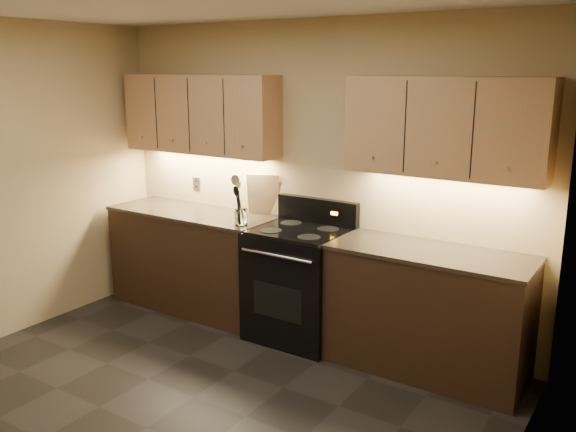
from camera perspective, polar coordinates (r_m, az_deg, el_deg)
name	(u,v)px	position (r m, az deg, el deg)	size (l,w,h in m)	color
floor	(147,428)	(4.16, -13.10, -18.74)	(4.00, 4.00, 0.00)	black
wall_back	(312,178)	(5.17, 2.28, 3.57)	(4.00, 0.04, 2.60)	tan
wall_right	(481,298)	(2.60, 17.59, -7.31)	(0.04, 4.00, 2.60)	tan
counter_left	(194,259)	(5.77, -8.78, -4.03)	(1.62, 0.62, 0.93)	black
counter_right	(427,311)	(4.65, 12.92, -8.67)	(1.46, 0.62, 0.93)	black
stove	(300,282)	(5.08, 1.10, -6.21)	(0.76, 0.68, 1.14)	black
upper_cab_left	(200,114)	(5.63, -8.25, 9.40)	(1.60, 0.30, 0.70)	tan
upper_cab_right	(445,127)	(4.47, 14.52, 8.04)	(1.44, 0.30, 0.70)	tan
outlet_plate	(197,184)	(5.96, -8.56, 3.02)	(0.09, 0.01, 0.12)	#B2B5BA
utensil_crock	(241,217)	(5.10, -4.42, -0.13)	(0.14, 0.14, 0.14)	white
cutting_board	(263,194)	(5.43, -2.31, 2.05)	(0.29, 0.02, 0.37)	tan
black_spoon	(240,204)	(5.09, -4.50, 1.09)	(0.06, 0.06, 0.31)	black
black_turner	(240,202)	(5.04, -4.56, 1.27)	(0.08, 0.08, 0.36)	black
steel_spatula	(243,202)	(5.06, -4.24, 1.36)	(0.08, 0.08, 0.37)	silver
steel_skimmer	(243,201)	(5.04, -4.19, 1.46)	(0.09, 0.09, 0.39)	silver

